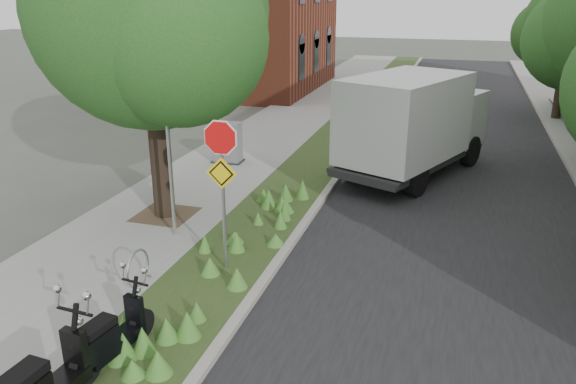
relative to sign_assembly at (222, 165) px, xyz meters
name	(u,v)px	position (x,y,z in m)	size (l,w,h in m)	color
ground	(282,297)	(1.40, -0.58, -2.33)	(120.00, 120.00, 0.00)	#4C5147
sidewalk_near	(254,145)	(-2.85, 9.42, -2.27)	(3.50, 60.00, 0.12)	gray
verge	(327,151)	(-0.10, 9.42, -2.27)	(2.00, 60.00, 0.12)	#273F1B
kerb_near	(354,153)	(0.90, 9.42, -2.26)	(0.20, 60.00, 0.13)	#9E9991
road	(457,163)	(4.40, 9.42, -2.32)	(7.00, 60.00, 0.01)	black
kerb_far	(572,171)	(7.90, 9.42, -2.26)	(0.20, 60.00, 0.13)	#9E9991
street_tree_main	(148,22)	(-2.68, 2.28, 2.48)	(6.21, 5.54, 7.66)	black
bare_post	(169,151)	(-1.80, 1.22, -0.21)	(0.08, 0.08, 4.00)	#A5A8AD
bike_hoop	(138,269)	(-1.30, -1.18, -1.83)	(0.06, 0.78, 0.77)	#A5A8AD
sign_assembly	(222,165)	(0.00, 0.00, 0.00)	(0.94, 0.08, 3.22)	#A5A8AD
brick_building	(239,13)	(-8.10, 21.42, 1.88)	(9.40, 10.40, 8.30)	brown
far_tree_c	(568,28)	(8.34, 17.46, 1.63)	(4.37, 3.89, 5.93)	black
scooter_far	(107,342)	(-0.47, -3.42, -1.81)	(0.52, 1.70, 0.81)	black
box_truck	(414,120)	(2.98, 7.69, -0.58)	(4.36, 6.35, 2.69)	#262628
utility_cabinet	(227,143)	(-2.88, 6.97, -1.58)	(1.01, 0.70, 1.31)	#262628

